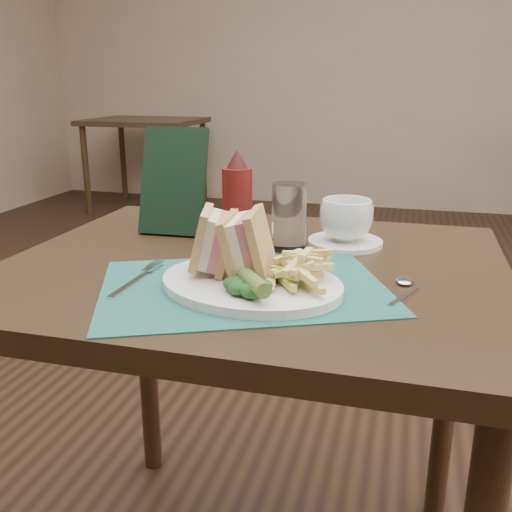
{
  "coord_description": "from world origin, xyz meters",
  "views": [
    {
      "loc": [
        0.27,
        -1.46,
        1.07
      ],
      "look_at": [
        0.03,
        -0.61,
        0.8
      ],
      "focal_mm": 40.0,
      "sensor_mm": 36.0,
      "label": 1
    }
  ],
  "objects_px": {
    "table_main": "(254,437)",
    "sandwich_half_b": "(235,243)",
    "saucer": "(345,242)",
    "drinking_glass": "(289,217)",
    "coffee_cup": "(346,220)",
    "placemat": "(243,287)",
    "table_bg_left": "(147,164)",
    "plate": "(251,284)",
    "sandwich_half_a": "(201,240)",
    "check_presenter": "(174,181)",
    "ketchup_bottle": "(237,196)"
  },
  "relations": [
    {
      "from": "table_main",
      "to": "sandwich_half_b",
      "type": "distance_m",
      "value": 0.47
    },
    {
      "from": "table_bg_left",
      "to": "saucer",
      "type": "height_order",
      "value": "saucer"
    },
    {
      "from": "saucer",
      "to": "drinking_glass",
      "type": "relative_size",
      "value": 1.15
    },
    {
      "from": "table_main",
      "to": "drinking_glass",
      "type": "relative_size",
      "value": 6.92
    },
    {
      "from": "placemat",
      "to": "plate",
      "type": "xyz_separation_m",
      "value": [
        0.01,
        -0.01,
        0.01
      ]
    },
    {
      "from": "check_presenter",
      "to": "placemat",
      "type": "bearing_deg",
      "value": -52.5
    },
    {
      "from": "sandwich_half_a",
      "to": "check_presenter",
      "type": "height_order",
      "value": "check_presenter"
    },
    {
      "from": "table_bg_left",
      "to": "drinking_glass",
      "type": "distance_m",
      "value": 3.89
    },
    {
      "from": "table_main",
      "to": "sandwich_half_b",
      "type": "bearing_deg",
      "value": -87.75
    },
    {
      "from": "sandwich_half_b",
      "to": "saucer",
      "type": "distance_m",
      "value": 0.33
    },
    {
      "from": "table_bg_left",
      "to": "plate",
      "type": "relative_size",
      "value": 3.0
    },
    {
      "from": "table_main",
      "to": "sandwich_half_b",
      "type": "height_order",
      "value": "sandwich_half_b"
    },
    {
      "from": "sandwich_half_a",
      "to": "plate",
      "type": "bearing_deg",
      "value": -28.77
    },
    {
      "from": "placemat",
      "to": "sandwich_half_b",
      "type": "bearing_deg",
      "value": 167.85
    },
    {
      "from": "coffee_cup",
      "to": "drinking_glass",
      "type": "height_order",
      "value": "drinking_glass"
    },
    {
      "from": "ketchup_bottle",
      "to": "coffee_cup",
      "type": "bearing_deg",
      "value": 6.37
    },
    {
      "from": "sandwich_half_a",
      "to": "coffee_cup",
      "type": "distance_m",
      "value": 0.34
    },
    {
      "from": "table_bg_left",
      "to": "saucer",
      "type": "bearing_deg",
      "value": -58.18
    },
    {
      "from": "plate",
      "to": "sandwich_half_b",
      "type": "relative_size",
      "value": 2.73
    },
    {
      "from": "table_bg_left",
      "to": "sandwich_half_a",
      "type": "height_order",
      "value": "sandwich_half_a"
    },
    {
      "from": "sandwich_half_b",
      "to": "coffee_cup",
      "type": "bearing_deg",
      "value": 58.37
    },
    {
      "from": "plate",
      "to": "coffee_cup",
      "type": "xyz_separation_m",
      "value": [
        0.11,
        0.3,
        0.04
      ]
    },
    {
      "from": "table_bg_left",
      "to": "drinking_glass",
      "type": "bearing_deg",
      "value": -59.96
    },
    {
      "from": "plate",
      "to": "sandwich_half_a",
      "type": "xyz_separation_m",
      "value": [
        -0.09,
        0.02,
        0.06
      ]
    },
    {
      "from": "coffee_cup",
      "to": "saucer",
      "type": "bearing_deg",
      "value": 0.0
    },
    {
      "from": "table_bg_left",
      "to": "check_presenter",
      "type": "xyz_separation_m",
      "value": [
        1.67,
        -3.28,
        0.49
      ]
    },
    {
      "from": "sandwich_half_a",
      "to": "saucer",
      "type": "distance_m",
      "value": 0.35
    },
    {
      "from": "sandwich_half_a",
      "to": "sandwich_half_b",
      "type": "bearing_deg",
      "value": -27.11
    },
    {
      "from": "placemat",
      "to": "check_presenter",
      "type": "relative_size",
      "value": 1.96
    },
    {
      "from": "sandwich_half_b",
      "to": "coffee_cup",
      "type": "relative_size",
      "value": 1.04
    },
    {
      "from": "sandwich_half_a",
      "to": "sandwich_half_b",
      "type": "xyz_separation_m",
      "value": [
        0.06,
        -0.01,
        0.0
      ]
    },
    {
      "from": "table_main",
      "to": "plate",
      "type": "bearing_deg",
      "value": -76.06
    },
    {
      "from": "ketchup_bottle",
      "to": "check_presenter",
      "type": "relative_size",
      "value": 0.81
    },
    {
      "from": "table_main",
      "to": "check_presenter",
      "type": "height_order",
      "value": "check_presenter"
    },
    {
      "from": "sandwich_half_a",
      "to": "sandwich_half_b",
      "type": "distance_m",
      "value": 0.06
    },
    {
      "from": "placemat",
      "to": "check_presenter",
      "type": "height_order",
      "value": "check_presenter"
    },
    {
      "from": "placemat",
      "to": "table_bg_left",
      "type": "bearing_deg",
      "value": 118.1
    },
    {
      "from": "saucer",
      "to": "ketchup_bottle",
      "type": "relative_size",
      "value": 0.81
    },
    {
      "from": "table_bg_left",
      "to": "saucer",
      "type": "relative_size",
      "value": 6.0
    },
    {
      "from": "sandwich_half_b",
      "to": "coffee_cup",
      "type": "xyz_separation_m",
      "value": [
        0.14,
        0.29,
        -0.02
      ]
    },
    {
      "from": "plate",
      "to": "table_bg_left",
      "type": "bearing_deg",
      "value": 133.24
    },
    {
      "from": "table_main",
      "to": "placemat",
      "type": "distance_m",
      "value": 0.4
    },
    {
      "from": "table_bg_left",
      "to": "drinking_glass",
      "type": "xyz_separation_m",
      "value": [
        1.93,
        -3.34,
        0.44
      ]
    },
    {
      "from": "table_bg_left",
      "to": "saucer",
      "type": "distance_m",
      "value": 3.88
    },
    {
      "from": "plate",
      "to": "placemat",
      "type": "bearing_deg",
      "value": 172.34
    },
    {
      "from": "table_bg_left",
      "to": "check_presenter",
      "type": "distance_m",
      "value": 3.71
    },
    {
      "from": "plate",
      "to": "coffee_cup",
      "type": "distance_m",
      "value": 0.32
    },
    {
      "from": "sandwich_half_a",
      "to": "table_main",
      "type": "bearing_deg",
      "value": 49.5
    },
    {
      "from": "sandwich_half_a",
      "to": "ketchup_bottle",
      "type": "bearing_deg",
      "value": 78.61
    },
    {
      "from": "sandwich_half_a",
      "to": "ketchup_bottle",
      "type": "distance_m",
      "value": 0.25
    }
  ]
}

